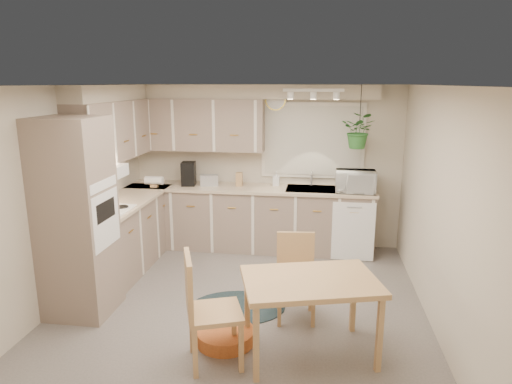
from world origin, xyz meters
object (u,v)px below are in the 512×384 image
Objects in this scene: chair_left at (215,309)px; pet_bed at (225,336)px; chair_back at (296,279)px; microwave at (355,179)px; braided_rug at (237,307)px; dining_table at (309,317)px.

chair_left reaches higher than pet_bed.
chair_back reaches higher than pet_bed.
microwave reaches higher than chair_back.
chair_back is 1.60× the size of pet_bed.
chair_left is at bearing -90.52° from braided_rug.
dining_table is 0.86m from chair_left.
microwave reaches higher than pet_bed.
chair_back is 1.64× the size of microwave.
dining_table is at bearing 97.99° from chair_back.
pet_bed is (0.01, -0.70, 0.06)m from braided_rug.
dining_table is 1.11× the size of braided_rug.
dining_table is at bearing -5.41° from pet_bed.
braided_rug is (0.01, 1.01, -0.50)m from chair_left.
braided_rug is (-0.80, 0.77, -0.36)m from dining_table.
dining_table is at bearing 86.32° from chair_left.
chair_left reaches higher than chair_back.
pet_bed is at bearing 174.59° from dining_table.
chair_left is at bearing -163.69° from dining_table.
microwave reaches higher than dining_table.
dining_table is 2.16× the size of microwave.
chair_left is 3.16m from microwave.
microwave is at bearing -116.13° from chair_back.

